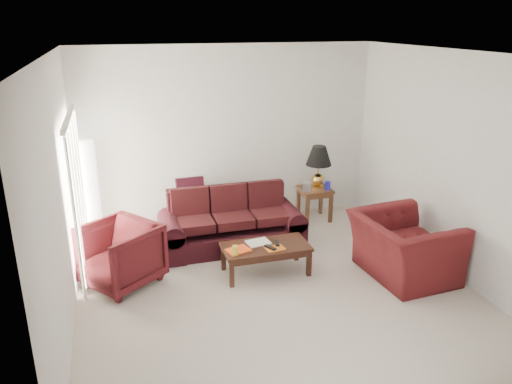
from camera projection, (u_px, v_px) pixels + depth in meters
floor at (274, 287)px, 6.62m from camera, size 5.00×5.00×0.00m
blinds at (77, 196)px, 6.81m from camera, size 0.10×2.00×2.16m
sofa at (232, 220)px, 7.65m from camera, size 2.18×0.94×0.89m
throw_pillow at (190, 191)px, 8.09m from camera, size 0.46×0.24×0.46m
end_table at (314, 204)px, 8.77m from camera, size 0.57×0.57×0.58m
table_lamp at (318, 167)px, 8.60m from camera, size 0.58×0.58×0.74m
clock at (307, 188)px, 8.49m from camera, size 0.14×0.10×0.14m
blue_canister at (328, 186)px, 8.58m from camera, size 0.09×0.09×0.14m
picture_frame at (306, 182)px, 8.75m from camera, size 0.12×0.15×0.05m
floor_lamp at (92, 191)px, 7.75m from camera, size 0.27×0.27×1.66m
armchair_left at (119, 255)px, 6.57m from camera, size 1.28×1.28×0.84m
armchair_right at (404, 247)px, 6.79m from camera, size 1.24×1.39×0.85m
coffee_table at (266, 259)px, 6.93m from camera, size 1.25×0.72×0.42m
magazine_red at (238, 250)px, 6.70m from camera, size 0.36×0.31×0.02m
magazine_white at (258, 242)px, 6.93m from camera, size 0.34×0.28×0.02m
magazine_orange at (275, 248)px, 6.76m from camera, size 0.27×0.22×0.01m
remote_a at (270, 247)px, 6.73m from camera, size 0.13×0.19×0.02m
remote_b at (277, 243)px, 6.87m from camera, size 0.08×0.19×0.02m
yellow_glass at (235, 250)px, 6.56m from camera, size 0.08×0.08×0.13m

